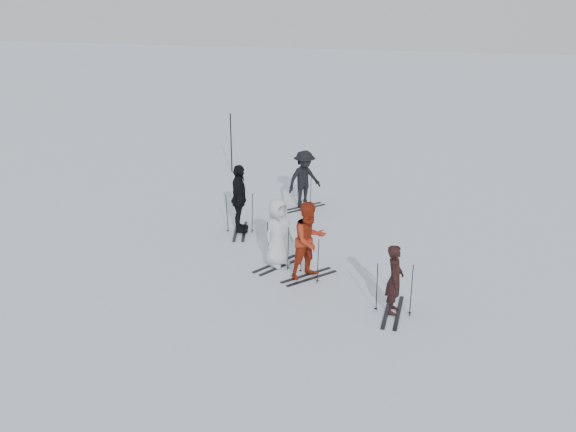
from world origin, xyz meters
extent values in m
plane|color=silver|center=(0.00, 0.00, 0.00)|extent=(120.00, 120.00, 0.00)
imported|color=black|center=(3.13, -1.75, 0.78)|extent=(0.38, 0.57, 1.56)
imported|color=#992811|center=(0.94, -0.47, 0.95)|extent=(1.14, 1.17, 1.90)
imported|color=silver|center=(0.01, 0.01, 0.87)|extent=(0.90, 1.02, 1.75)
imported|color=black|center=(-1.72, 2.01, 0.99)|extent=(0.78, 1.25, 1.98)
imported|color=black|center=(-0.45, 4.59, 0.93)|extent=(1.30, 1.36, 1.86)
cylinder|color=black|center=(-4.17, 8.03, 1.13)|extent=(0.06, 0.06, 2.25)
camera|label=1|loc=(4.23, -14.38, 6.71)|focal=40.00mm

